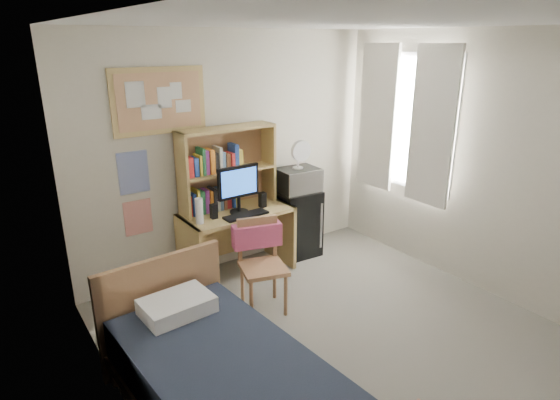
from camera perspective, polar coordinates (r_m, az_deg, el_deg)
floor at (r=4.19m, az=9.40°, el=-17.77°), size 3.60×4.20×0.02m
ceiling at (r=3.38m, az=11.91°, el=20.60°), size 3.60×4.20×0.02m
wall_back at (r=5.21m, az=-5.94°, el=5.75°), size 3.60×0.04×2.60m
wall_left at (r=2.71m, az=-18.05°, el=-7.89°), size 0.04×4.20×2.60m
wall_right at (r=4.97m, az=25.50°, el=3.34°), size 0.04×4.20×2.60m
window_unit at (r=5.55m, az=14.99°, el=9.19°), size 0.10×1.40×1.70m
curtain_left at (r=5.28m, az=18.06°, el=8.43°), size 0.04×0.55×1.70m
curtain_right at (r=5.79m, az=11.78°, el=9.82°), size 0.04×0.55×1.70m
bulletin_board at (r=4.77m, az=-14.51°, el=11.62°), size 0.94×0.03×0.64m
poster_wave at (r=4.80m, az=-17.45°, el=3.21°), size 0.30×0.01×0.42m
poster_japan at (r=4.94m, az=-16.92°, el=-2.03°), size 0.28×0.01×0.36m
desk at (r=5.18m, az=-5.23°, el=-5.18°), size 1.20×0.62×0.74m
desk_chair at (r=4.45m, az=-2.06°, el=-8.20°), size 0.55×0.55×0.90m
mini_fridge at (r=5.63m, az=2.00°, el=-2.71°), size 0.50×0.50×0.81m
bed at (r=3.30m, az=-5.66°, el=-23.07°), size 1.14×2.07×0.55m
hutch at (r=5.03m, az=-6.38°, el=3.88°), size 1.08×0.30×0.88m
monitor at (r=4.91m, az=-5.09°, el=1.26°), size 0.48×0.05×0.51m
keyboard at (r=4.87m, az=-4.16°, el=-1.85°), size 0.48×0.16×0.02m
speaker_left at (r=4.83m, az=-8.08°, el=-1.38°), size 0.06×0.06×0.15m
speaker_right at (r=5.11m, az=-2.15°, el=0.03°), size 0.07×0.07×0.16m
water_bottle at (r=4.70m, az=-9.82°, el=-1.33°), size 0.08×0.08×0.26m
hoodie at (r=4.52m, az=-2.83°, el=-4.31°), size 0.50×0.27×0.23m
microwave at (r=5.44m, az=2.18°, el=2.49°), size 0.48×0.38×0.27m
desk_fan at (r=5.37m, az=2.21°, el=5.41°), size 0.25×0.25×0.30m
pillow at (r=3.64m, az=-12.45°, el=-12.46°), size 0.53×0.39×0.12m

